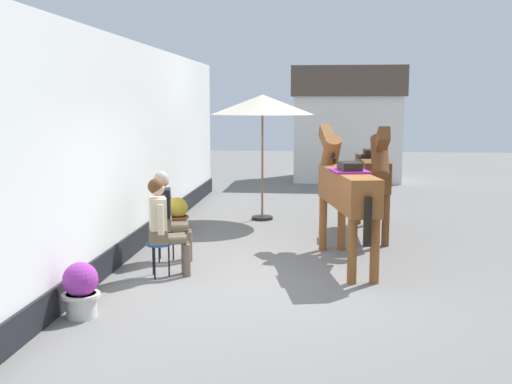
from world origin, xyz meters
TOP-DOWN VIEW (x-y plane):
  - ground_plane at (0.00, 3.00)m, footprint 40.00×40.00m
  - pub_facade_wall at (-2.55, 1.50)m, footprint 0.34×14.00m
  - distant_cottage at (1.40, 11.56)m, footprint 3.40×2.60m
  - seated_visitor_near at (-1.59, 0.04)m, footprint 0.61×0.49m
  - seated_visitor_far at (-1.73, 0.92)m, footprint 0.61×0.48m
  - saddled_horse_near at (0.96, 1.04)m, footprint 0.87×2.96m
  - saddled_horse_far at (1.53, 3.09)m, footprint 0.51×3.00m
  - flower_planter_nearest at (-2.10, -1.71)m, footprint 0.43×0.43m
  - flower_planter_farthest at (-2.11, 3.18)m, footprint 0.43×0.43m
  - cafe_parasol at (-0.60, 4.48)m, footprint 2.10×2.10m

SIDE VIEW (x-z plane):
  - ground_plane at x=0.00m, z-range 0.00..0.00m
  - flower_planter_nearest at x=-2.10m, z-range 0.01..0.65m
  - flower_planter_farthest at x=-2.11m, z-range 0.01..0.65m
  - seated_visitor_near at x=-1.59m, z-range 0.08..1.47m
  - seated_visitor_far at x=-1.73m, z-range 0.08..1.47m
  - saddled_horse_near at x=0.96m, z-range 0.13..2.19m
  - saddled_horse_far at x=1.53m, z-range 0.13..2.19m
  - pub_facade_wall at x=-2.55m, z-range -0.16..3.24m
  - distant_cottage at x=1.40m, z-range 0.05..3.55m
  - cafe_parasol at x=-0.60m, z-range 1.07..3.65m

